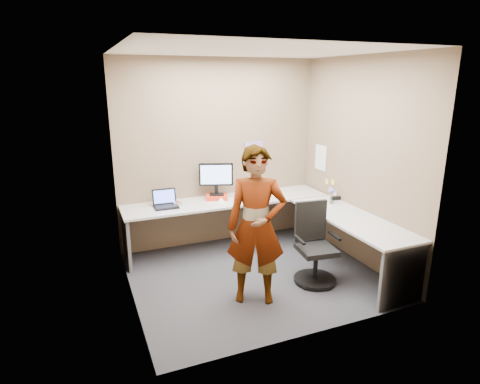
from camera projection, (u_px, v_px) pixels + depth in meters
name	position (u px, v px, depth m)	size (l,w,h in m)	color
ground	(255.00, 276.00, 5.08)	(3.00, 3.00, 0.00)	#29282E
wall_back	(219.00, 153.00, 5.86)	(3.00, 3.00, 0.00)	brown
wall_right	(360.00, 162.00, 5.26)	(2.70, 2.70, 0.00)	brown
wall_left	(125.00, 184.00, 4.16)	(2.70, 2.70, 0.00)	brown
ceiling	(258.00, 51.00, 4.34)	(3.00, 3.00, 0.00)	white
desk	(273.00, 218.00, 5.42)	(2.98, 2.58, 0.73)	#B9B9B9
paper_ream	(217.00, 197.00, 5.78)	(0.30, 0.22, 0.06)	red
monitor	(216.00, 176.00, 5.72)	(0.47, 0.22, 0.46)	black
laptop	(165.00, 202.00, 5.43)	(0.33, 0.27, 0.23)	black
trackball_mouse	(178.00, 204.00, 5.49)	(0.12, 0.08, 0.07)	#B7B7BC
origami	(221.00, 200.00, 5.66)	(0.10, 0.10, 0.06)	white
stapler	(336.00, 198.00, 5.73)	(0.15, 0.04, 0.06)	black
flower	(332.00, 194.00, 5.54)	(0.07, 0.07, 0.22)	brown
calendar_purple	(254.00, 154.00, 6.07)	(0.30, 0.01, 0.40)	#846BB7
calendar_white	(321.00, 158.00, 6.08)	(0.01, 0.28, 0.38)	white
sticky_note_a	(333.00, 182.00, 5.85)	(0.01, 0.07, 0.07)	#F2E059
sticky_note_b	(330.00, 190.00, 5.93)	(0.01, 0.07, 0.07)	pink
sticky_note_c	(335.00, 193.00, 5.83)	(0.01, 0.07, 0.07)	pink
sticky_note_d	(327.00, 182.00, 5.99)	(0.01, 0.07, 0.07)	#F2E059
office_chair	(314.00, 250.00, 4.87)	(0.52, 0.51, 0.96)	black
person	(256.00, 226.00, 4.31)	(0.64, 0.42, 1.75)	#999399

